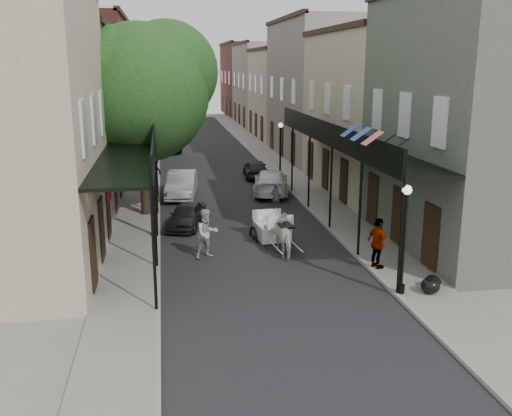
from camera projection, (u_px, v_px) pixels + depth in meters
name	position (u px, v px, depth m)	size (l,w,h in m)	color
ground	(270.00, 282.00, 20.48)	(140.00, 140.00, 0.00)	gray
road	(216.00, 176.00, 39.60)	(8.00, 90.00, 0.01)	black
sidewalk_left	(143.00, 178.00, 38.80)	(2.20, 90.00, 0.12)	gray
sidewalk_right	(287.00, 173.00, 40.37)	(2.20, 90.00, 0.12)	gray
building_row_left	(99.00, 93.00, 46.52)	(5.00, 80.00, 10.50)	#C1B69B
building_row_right	(303.00, 91.00, 49.22)	(5.00, 80.00, 10.50)	gray
gallery_left	(136.00, 146.00, 25.40)	(2.20, 18.05, 4.88)	black
gallery_right	(342.00, 141.00, 26.91)	(2.20, 18.05, 4.88)	black
tree_near	(148.00, 87.00, 27.95)	(7.31, 6.80, 9.63)	#382619
tree_far	(151.00, 88.00, 41.49)	(6.45, 6.00, 8.61)	#382619
lamppost_right_near	(404.00, 238.00, 18.70)	(0.32, 0.32, 3.71)	black
lamppost_left	(153.00, 194.00, 25.06)	(0.32, 0.32, 3.71)	black
lamppost_right_far	(280.00, 150.00, 37.83)	(0.32, 0.32, 3.71)	black
horse	(287.00, 236.00, 23.23)	(0.85, 1.87, 1.58)	silver
carriage	(269.00, 215.00, 25.47)	(1.78, 2.46, 2.65)	black
pedestrian_walking	(207.00, 234.00, 22.78)	(0.98, 0.76, 2.01)	#ADAEA4
pedestrian_sidewalk_left	(154.00, 172.00, 36.10)	(1.07, 0.62, 1.66)	gray
pedestrian_sidewalk_right	(378.00, 243.00, 21.29)	(1.14, 0.47, 1.94)	gray
car_left_near	(187.00, 215.00, 27.14)	(1.41, 3.50, 1.19)	black
car_left_mid	(182.00, 184.00, 33.27)	(1.58, 4.54, 1.50)	#AAA9AF
car_left_far	(163.00, 144.00, 50.12)	(2.35, 5.10, 1.42)	black
car_right_near	(271.00, 182.00, 34.11)	(2.03, 5.00, 1.45)	white
car_right_far	(256.00, 169.00, 38.90)	(1.50, 3.72, 1.27)	black
trash_bags	(431.00, 284.00, 19.26)	(0.90, 1.05, 0.54)	black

